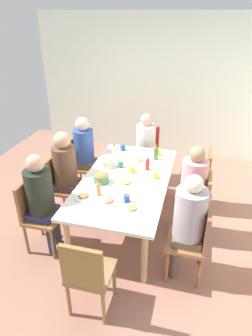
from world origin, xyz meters
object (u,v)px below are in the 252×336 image
object	(u,v)px
chair_1	(146,150)
cup_4	(126,198)
chair_4	(198,203)
bowl_1	(107,163)
chair_2	(195,238)
chair_3	(37,211)
plate_0	(126,183)
cup_0	(123,148)
bottle_0	(148,164)
bottle_1	(156,153)
chair_6	(62,183)
plate_3	(139,160)
person_2	(188,219)
plate_4	(132,209)
bowl_0	(101,178)
chair_0	(87,273)
cup_1	(155,176)
chair_5	(200,177)
plate_1	(83,196)
plate_2	(108,201)
person_4	(192,185)
cup_5	(120,164)
person_7	(85,149)
person_1	(146,141)
cup_3	(132,170)
person_6	(66,168)
person_3	(41,196)
dining_table	(126,183)
bottle_2	(98,189)
bottle_3	(114,152)
chair_7	(80,162)

from	to	relation	value
chair_1	cup_4	distance (m)	1.88
chair_4	bowl_1	distance (m)	1.29
chair_2	chair_3	xyz separation A→B (m)	(0.00, -1.82, 0.00)
bowl_1	plate_0	bearing A→B (deg)	44.85
cup_0	bottle_0	bearing A→B (deg)	42.99
bottle_0	bottle_1	distance (m)	0.33
chair_6	plate_3	distance (m)	1.11
person_2	chair_6	xyz separation A→B (m)	(-0.66, -1.73, -0.24)
plate_4	bowl_1	world-z (taller)	bowl_1
chair_6	bowl_0	world-z (taller)	chair_6
chair_0	bowl_0	distance (m)	1.27
chair_6	cup_1	distance (m)	1.29
chair_5	plate_0	world-z (taller)	chair_5
bottle_0	plate_1	bearing A→B (deg)	-34.64
plate_2	cup_4	world-z (taller)	cup_4
chair_0	chair_4	size ratio (longest dim) A/B	1.00
person_2	person_4	xyz separation A→B (m)	(-0.66, -0.00, -0.00)
cup_5	person_7	bearing A→B (deg)	-119.57
chair_0	person_1	distance (m)	2.65
cup_3	person_6	bearing A→B (deg)	-78.60
person_4	bottle_1	world-z (taller)	person_4
chair_3	cup_5	size ratio (longest dim) A/B	7.95
chair_2	plate_1	distance (m)	1.29
person_6	cup_5	size ratio (longest dim) A/B	11.16
person_4	plate_0	distance (m)	0.79
cup_3	bottle_0	distance (m)	0.22
person_2	person_3	size ratio (longest dim) A/B	0.99
person_7	plate_4	distance (m)	1.65
cup_0	cup_3	size ratio (longest dim) A/B	1.01
chair_1	plate_4	distance (m)	2.01
dining_table	cup_5	world-z (taller)	cup_5
plate_2	chair_1	bearing A→B (deg)	178.21
chair_0	cup_0	size ratio (longest dim) A/B	7.76
cup_1	chair_4	bearing A→B (deg)	79.27
plate_2	cup_0	world-z (taller)	cup_0
chair_5	bottle_1	distance (m)	0.71
dining_table	chair_4	world-z (taller)	chair_4
chair_3	bottle_2	xyz separation A→B (m)	(-0.21, 0.70, 0.30)
person_4	cup_3	world-z (taller)	person_4
plate_1	chair_2	bearing A→B (deg)	84.25
chair_2	bottle_1	size ratio (longest dim) A/B	3.99
person_6	bowl_1	xyz separation A→B (m)	(-0.25, 0.49, 0.02)
bowl_1	person_7	bearing A→B (deg)	-129.97
bottle_3	cup_1	bearing A→B (deg)	57.22
person_7	plate_0	world-z (taller)	person_7
chair_6	plate_0	world-z (taller)	chair_6
person_1	bottle_1	world-z (taller)	person_1
chair_7	plate_1	xyz separation A→B (m)	(1.19, 0.55, 0.22)
chair_7	plate_4	size ratio (longest dim) A/B	4.29
plate_1	bowl_0	world-z (taller)	bowl_0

